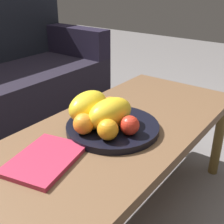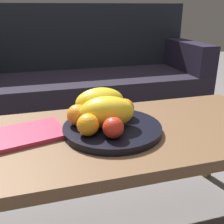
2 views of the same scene
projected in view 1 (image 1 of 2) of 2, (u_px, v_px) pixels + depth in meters
ground_plane at (117, 214)px, 1.33m from camera, size 8.00×8.00×0.00m
coffee_table at (118, 138)px, 1.15m from camera, size 1.23×0.55×0.46m
fruit_bowl at (112, 127)px, 1.10m from camera, size 0.35×0.35×0.03m
melon_large_front at (110, 113)px, 1.05m from camera, size 0.20×0.14×0.11m
melon_smaller_beside at (88, 106)px, 1.11m from camera, size 0.20×0.12×0.11m
orange_front at (84, 124)px, 1.02m from camera, size 0.08×0.08×0.08m
orange_left at (110, 106)px, 1.16m from camera, size 0.07×0.07×0.07m
orange_right at (108, 130)px, 0.98m from camera, size 0.07×0.07×0.07m
apple_front at (130, 125)px, 1.01m from camera, size 0.07×0.07×0.07m
banana_bunch at (103, 118)px, 1.08m from camera, size 0.17×0.13×0.06m
magazine at (45, 159)px, 0.92m from camera, size 0.29×0.23×0.02m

